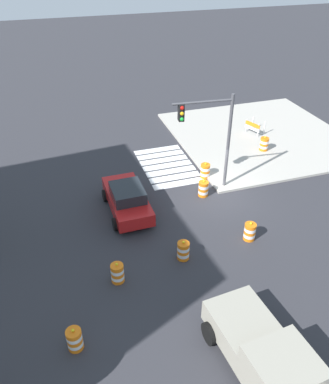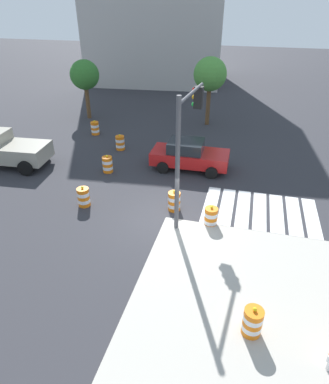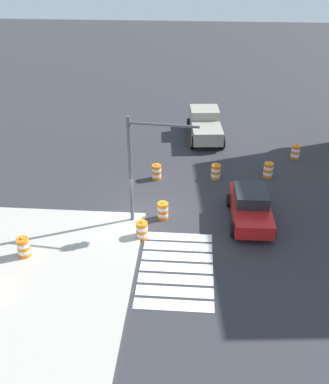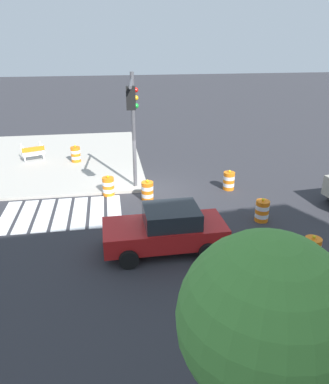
% 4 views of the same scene
% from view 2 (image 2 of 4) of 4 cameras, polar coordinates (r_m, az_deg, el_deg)
% --- Properties ---
extents(ground_plane, '(120.00, 120.00, 0.00)m').
position_cam_2_polar(ground_plane, '(14.85, 0.23, -4.77)').
color(ground_plane, '#2D2D33').
extents(crosswalk_stripes, '(5.10, 3.20, 0.02)m').
position_cam_2_polar(crosswalk_stripes, '(16.07, 15.84, -3.03)').
color(crosswalk_stripes, silver).
rests_on(crosswalk_stripes, ground).
extents(sports_car, '(4.33, 2.19, 1.63)m').
position_cam_2_polar(sports_car, '(19.01, 4.18, 6.30)').
color(sports_car, red).
rests_on(sports_car, ground).
extents(pickup_truck, '(5.30, 2.71, 1.92)m').
position_cam_2_polar(pickup_truck, '(21.51, -26.16, 6.58)').
color(pickup_truck, gray).
rests_on(pickup_truck, ground).
extents(traffic_barrel_near_corner, '(0.56, 0.56, 1.02)m').
position_cam_2_polar(traffic_barrel_near_corner, '(16.07, -13.57, -0.82)').
color(traffic_barrel_near_corner, orange).
rests_on(traffic_barrel_near_corner, ground).
extents(traffic_barrel_crosswalk_end, '(0.56, 0.56, 1.02)m').
position_cam_2_polar(traffic_barrel_crosswalk_end, '(18.94, -9.64, 4.64)').
color(traffic_barrel_crosswalk_end, orange).
rests_on(traffic_barrel_crosswalk_end, ground).
extents(traffic_barrel_median_near, '(0.56, 0.56, 1.02)m').
position_cam_2_polar(traffic_barrel_median_near, '(24.59, -11.71, 10.57)').
color(traffic_barrel_median_near, orange).
rests_on(traffic_barrel_median_near, ground).
extents(traffic_barrel_median_far, '(0.56, 0.56, 1.02)m').
position_cam_2_polar(traffic_barrel_median_far, '(15.31, 1.65, -1.57)').
color(traffic_barrel_median_far, orange).
rests_on(traffic_barrel_median_far, ground).
extents(traffic_barrel_far_curb, '(0.56, 0.56, 1.02)m').
position_cam_2_polar(traffic_barrel_far_curb, '(21.74, -7.54, 8.28)').
color(traffic_barrel_far_curb, orange).
rests_on(traffic_barrel_far_curb, ground).
extents(traffic_barrel_lane_center, '(0.56, 0.56, 1.02)m').
position_cam_2_polar(traffic_barrel_lane_center, '(14.37, 7.87, -4.27)').
color(traffic_barrel_lane_center, orange).
rests_on(traffic_barrel_lane_center, ground).
extents(traffic_barrel_on_sidewalk, '(0.56, 0.56, 1.02)m').
position_cam_2_polar(traffic_barrel_on_sidewalk, '(10.47, 14.70, -20.51)').
color(traffic_barrel_on_sidewalk, orange).
rests_on(traffic_barrel_on_sidewalk, sidewalk_corner).
extents(traffic_light_pole, '(0.54, 3.28, 5.50)m').
position_cam_2_polar(traffic_light_pole, '(13.35, 3.77, 9.96)').
color(traffic_light_pole, '#4C4C51').
rests_on(traffic_light_pole, sidewalk_corner).
extents(street_tree_streetside_near, '(2.20, 2.20, 4.45)m').
position_cam_2_polar(street_tree_streetside_near, '(27.59, -13.39, 18.69)').
color(street_tree_streetside_near, brown).
rests_on(street_tree_streetside_near, ground).
extents(street_tree_streetside_mid, '(2.37, 2.37, 4.89)m').
position_cam_2_polar(street_tree_streetside_mid, '(25.54, 7.74, 19.13)').
color(street_tree_streetside_mid, brown).
rests_on(street_tree_streetside_mid, ground).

